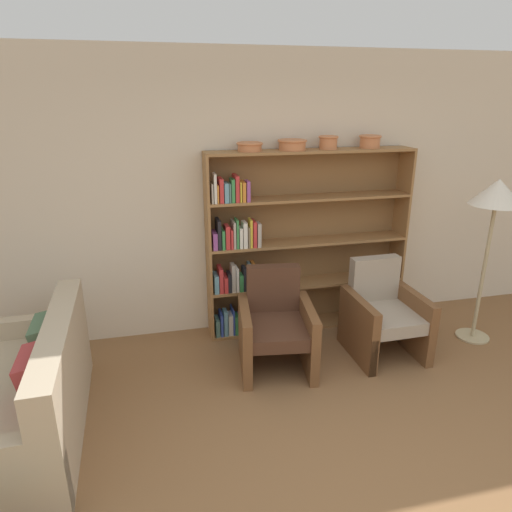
{
  "coord_description": "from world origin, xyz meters",
  "views": [
    {
      "loc": [
        -1.12,
        -1.68,
        2.32
      ],
      "look_at": [
        -0.23,
        2.1,
        0.95
      ],
      "focal_mm": 32.0,
      "sensor_mm": 36.0,
      "label": 1
    }
  ],
  "objects_px": {
    "bowl_cream": "(292,144)",
    "armchair_cushioned": "(383,314)",
    "bowl_slate": "(250,146)",
    "armchair_leather": "(276,326)",
    "bookshelf": "(289,246)",
    "bowl_stoneware": "(328,142)",
    "bowl_sage": "(370,141)",
    "couch": "(27,399)",
    "floor_lamp": "(496,200)"
  },
  "relations": [
    {
      "from": "bowl_cream",
      "to": "bowl_sage",
      "type": "xyz_separation_m",
      "value": [
        0.79,
        0.0,
        0.01
      ]
    },
    {
      "from": "bookshelf",
      "to": "bowl_sage",
      "type": "xyz_separation_m",
      "value": [
        0.78,
        -0.02,
        1.02
      ]
    },
    {
      "from": "bowl_slate",
      "to": "bowl_cream",
      "type": "xyz_separation_m",
      "value": [
        0.41,
        -0.0,
        0.01
      ]
    },
    {
      "from": "armchair_leather",
      "to": "bowl_sage",
      "type": "bearing_deg",
      "value": -140.79
    },
    {
      "from": "bowl_sage",
      "to": "couch",
      "type": "bearing_deg",
      "value": -159.38
    },
    {
      "from": "bookshelf",
      "to": "bowl_cream",
      "type": "height_order",
      "value": "bowl_cream"
    },
    {
      "from": "bowl_cream",
      "to": "armchair_cushioned",
      "type": "relative_size",
      "value": 0.31
    },
    {
      "from": "bowl_cream",
      "to": "armchair_cushioned",
      "type": "height_order",
      "value": "bowl_cream"
    },
    {
      "from": "floor_lamp",
      "to": "couch",
      "type": "bearing_deg",
      "value": -173.03
    },
    {
      "from": "armchair_leather",
      "to": "floor_lamp",
      "type": "xyz_separation_m",
      "value": [
        2.09,
        0.01,
        1.04
      ]
    },
    {
      "from": "bookshelf",
      "to": "floor_lamp",
      "type": "bearing_deg",
      "value": -21.18
    },
    {
      "from": "couch",
      "to": "floor_lamp",
      "type": "xyz_separation_m",
      "value": [
        4.05,
        0.49,
        1.12
      ]
    },
    {
      "from": "bowl_sage",
      "to": "armchair_cushioned",
      "type": "distance_m",
      "value": 1.67
    },
    {
      "from": "bowl_stoneware",
      "to": "armchair_cushioned",
      "type": "distance_m",
      "value": 1.71
    },
    {
      "from": "floor_lamp",
      "to": "bowl_stoneware",
      "type": "bearing_deg",
      "value": 154.78
    },
    {
      "from": "bookshelf",
      "to": "bowl_sage",
      "type": "height_order",
      "value": "bowl_sage"
    },
    {
      "from": "bowl_slate",
      "to": "armchair_leather",
      "type": "height_order",
      "value": "bowl_slate"
    },
    {
      "from": "bowl_stoneware",
      "to": "floor_lamp",
      "type": "bearing_deg",
      "value": -25.22
    },
    {
      "from": "bowl_cream",
      "to": "armchair_leather",
      "type": "xyz_separation_m",
      "value": [
        -0.32,
        -0.68,
        -1.51
      ]
    },
    {
      "from": "bowl_stoneware",
      "to": "bowl_sage",
      "type": "bearing_deg",
      "value": 0.0
    },
    {
      "from": "bowl_cream",
      "to": "bowl_sage",
      "type": "distance_m",
      "value": 0.79
    },
    {
      "from": "bowl_stoneware",
      "to": "armchair_leather",
      "type": "relative_size",
      "value": 0.22
    },
    {
      "from": "bowl_cream",
      "to": "floor_lamp",
      "type": "bearing_deg",
      "value": -20.58
    },
    {
      "from": "bowl_sage",
      "to": "bowl_slate",
      "type": "bearing_deg",
      "value": -180.0
    },
    {
      "from": "bowl_sage",
      "to": "floor_lamp",
      "type": "relative_size",
      "value": 0.13
    },
    {
      "from": "armchair_leather",
      "to": "bowl_slate",
      "type": "bearing_deg",
      "value": -75.16
    },
    {
      "from": "bowl_cream",
      "to": "couch",
      "type": "relative_size",
      "value": 0.16
    },
    {
      "from": "armchair_leather",
      "to": "floor_lamp",
      "type": "bearing_deg",
      "value": -171.69
    },
    {
      "from": "floor_lamp",
      "to": "bowl_slate",
      "type": "bearing_deg",
      "value": 163.03
    },
    {
      "from": "bowl_cream",
      "to": "bowl_sage",
      "type": "height_order",
      "value": "bowl_sage"
    },
    {
      "from": "bowl_sage",
      "to": "couch",
      "type": "relative_size",
      "value": 0.13
    },
    {
      "from": "bookshelf",
      "to": "bowl_slate",
      "type": "xyz_separation_m",
      "value": [
        -0.41,
        -0.02,
        1.0
      ]
    },
    {
      "from": "bookshelf",
      "to": "bowl_stoneware",
      "type": "relative_size",
      "value": 10.84
    },
    {
      "from": "bowl_sage",
      "to": "couch",
      "type": "xyz_separation_m",
      "value": [
        -3.07,
        -1.16,
        -1.61
      ]
    },
    {
      "from": "bowl_sage",
      "to": "armchair_leather",
      "type": "distance_m",
      "value": 2.01
    },
    {
      "from": "bowl_stoneware",
      "to": "armchair_cushioned",
      "type": "height_order",
      "value": "bowl_stoneware"
    },
    {
      "from": "bowl_cream",
      "to": "couch",
      "type": "distance_m",
      "value": 3.02
    },
    {
      "from": "bowl_slate",
      "to": "armchair_cushioned",
      "type": "xyz_separation_m",
      "value": [
        1.13,
        -0.68,
        -1.5
      ]
    },
    {
      "from": "bookshelf",
      "to": "floor_lamp",
      "type": "relative_size",
      "value": 1.27
    },
    {
      "from": "bowl_stoneware",
      "to": "floor_lamp",
      "type": "distance_m",
      "value": 1.63
    },
    {
      "from": "bowl_sage",
      "to": "bowl_stoneware",
      "type": "bearing_deg",
      "value": -180.0
    },
    {
      "from": "bowl_cream",
      "to": "floor_lamp",
      "type": "relative_size",
      "value": 0.17
    },
    {
      "from": "bowl_slate",
      "to": "couch",
      "type": "height_order",
      "value": "bowl_slate"
    },
    {
      "from": "armchair_leather",
      "to": "floor_lamp",
      "type": "relative_size",
      "value": 0.54
    },
    {
      "from": "bowl_sage",
      "to": "couch",
      "type": "distance_m",
      "value": 3.66
    },
    {
      "from": "armchair_leather",
      "to": "bowl_stoneware",
      "type": "bearing_deg",
      "value": -127.32
    },
    {
      "from": "bookshelf",
      "to": "bowl_cream",
      "type": "xyz_separation_m",
      "value": [
        -0.0,
        -0.02,
        1.01
      ]
    },
    {
      "from": "bookshelf",
      "to": "bowl_slate",
      "type": "distance_m",
      "value": 1.08
    },
    {
      "from": "bowl_stoneware",
      "to": "couch",
      "type": "xyz_separation_m",
      "value": [
        -2.64,
        -1.16,
        -1.61
      ]
    },
    {
      "from": "armchair_leather",
      "to": "floor_lamp",
      "type": "height_order",
      "value": "floor_lamp"
    }
  ]
}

